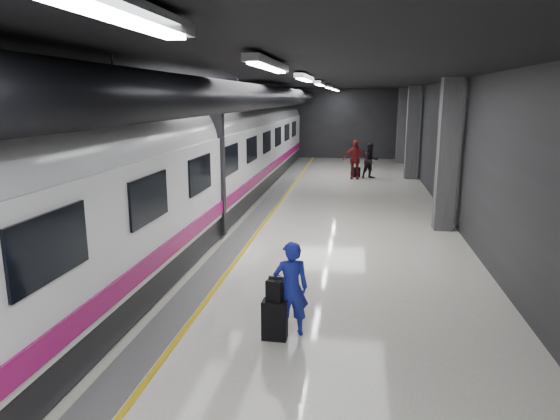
{
  "coord_description": "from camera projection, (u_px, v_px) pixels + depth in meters",
  "views": [
    {
      "loc": [
        1.89,
        -13.35,
        3.93
      ],
      "look_at": [
        0.21,
        -2.44,
        1.44
      ],
      "focal_mm": 32.0,
      "sensor_mm": 36.0,
      "label": 1
    }
  ],
  "objects": [
    {
      "name": "ground",
      "position": [
        286.0,
        241.0,
        14.01
      ],
      "size": [
        40.0,
        40.0,
        0.0
      ],
      "primitive_type": "plane",
      "color": "white",
      "rests_on": "ground"
    },
    {
      "name": "platform_hall",
      "position": [
        281.0,
        112.0,
        14.2
      ],
      "size": [
        10.02,
        40.02,
        4.51
      ],
      "color": "black",
      "rests_on": "ground"
    },
    {
      "name": "train",
      "position": [
        172.0,
        165.0,
        14.04
      ],
      "size": [
        3.05,
        38.0,
        4.05
      ],
      "color": "black",
      "rests_on": "ground"
    },
    {
      "name": "traveler_main",
      "position": [
        291.0,
        289.0,
        8.3
      ],
      "size": [
        0.69,
        0.55,
        1.64
      ],
      "primitive_type": "imported",
      "rotation": [
        0.0,
        0.0,
        3.44
      ],
      "color": "#251CD5",
      "rests_on": "ground"
    },
    {
      "name": "suitcase_main",
      "position": [
        275.0,
        320.0,
        8.25
      ],
      "size": [
        0.42,
        0.27,
        0.67
      ],
      "primitive_type": "cube",
      "rotation": [
        0.0,
        0.0,
        -0.02
      ],
      "color": "black",
      "rests_on": "ground"
    },
    {
      "name": "shoulder_bag",
      "position": [
        274.0,
        291.0,
        8.13
      ],
      "size": [
        0.29,
        0.2,
        0.35
      ],
      "primitive_type": "cube",
      "rotation": [
        0.0,
        0.0,
        -0.26
      ],
      "color": "black",
      "rests_on": "suitcase_main"
    },
    {
      "name": "traveler_far_a",
      "position": [
        371.0,
        161.0,
        24.73
      ],
      "size": [
        1.07,
        1.0,
        1.76
      ],
      "primitive_type": "imported",
      "rotation": [
        0.0,
        0.0,
        0.52
      ],
      "color": "black",
      "rests_on": "ground"
    },
    {
      "name": "traveler_far_b",
      "position": [
        355.0,
        160.0,
        24.5
      ],
      "size": [
        1.14,
        0.51,
        1.92
      ],
      "primitive_type": "imported",
      "rotation": [
        0.0,
        0.0,
        0.04
      ],
      "color": "maroon",
      "rests_on": "ground"
    },
    {
      "name": "suitcase_far",
      "position": [
        356.0,
        172.0,
        25.2
      ],
      "size": [
        0.4,
        0.34,
        0.49
      ],
      "primitive_type": "cube",
      "rotation": [
        0.0,
        0.0,
        0.43
      ],
      "color": "black",
      "rests_on": "ground"
    }
  ]
}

